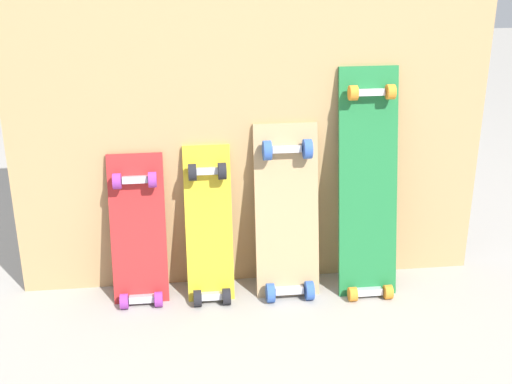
# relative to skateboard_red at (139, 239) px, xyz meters

# --- Properties ---
(ground_plane) EXTENTS (12.00, 12.00, 0.00)m
(ground_plane) POSITION_rel_skateboard_red_xyz_m (0.42, 0.03, -0.23)
(ground_plane) COLOR #9E9991
(plywood_wall_panel) EXTENTS (1.71, 0.04, 1.64)m
(plywood_wall_panel) POSITION_rel_skateboard_red_xyz_m (0.42, 0.10, 0.59)
(plywood_wall_panel) COLOR tan
(plywood_wall_panel) RESTS_ON ground
(skateboard_red) EXTENTS (0.20, 0.19, 0.60)m
(skateboard_red) POSITION_rel_skateboard_red_xyz_m (0.00, 0.00, 0.00)
(skateboard_red) COLOR #B22626
(skateboard_red) RESTS_ON ground
(skateboard_yellow) EXTENTS (0.17, 0.21, 0.62)m
(skateboard_yellow) POSITION_rel_skateboard_red_xyz_m (0.25, -0.01, 0.01)
(skateboard_yellow) COLOR gold
(skateboard_yellow) RESTS_ON ground
(skateboard_natural) EXTENTS (0.23, 0.21, 0.68)m
(skateboard_natural) POSITION_rel_skateboard_red_xyz_m (0.53, -0.01, 0.05)
(skateboard_natural) COLOR tan
(skateboard_natural) RESTS_ON ground
(skateboard_green) EXTENTS (0.21, 0.24, 0.89)m
(skateboard_green) POSITION_rel_skateboard_red_xyz_m (0.83, -0.02, 0.14)
(skateboard_green) COLOR #1E7238
(skateboard_green) RESTS_ON ground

